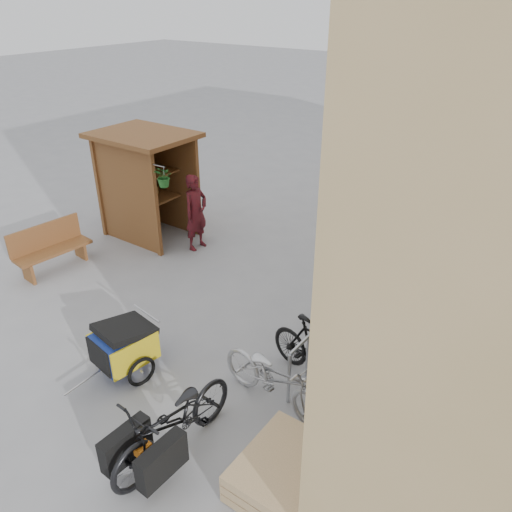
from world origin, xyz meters
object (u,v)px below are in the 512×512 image
Objects in this scene: kiosk at (143,171)px; pallet_stack at (287,474)px; shopping_carts at (475,218)px; bike_6 at (412,258)px; bike_3 at (367,304)px; bike_2 at (355,313)px; bike_5 at (381,273)px; child_trailer at (124,345)px; person_kiosk at (196,212)px; bike_0 at (276,378)px; bike_4 at (387,281)px; cargo_bike at (173,424)px; bike_1 at (317,353)px; bike_7 at (418,249)px; bench at (50,247)px.

kiosk is 7.50m from pallet_stack.
shopping_carts is 2.53m from bike_6.
shopping_carts is at bearing -17.63° from bike_3.
kiosk reaches higher than bike_2.
bike_5 is 0.86× the size of bike_6.
person_kiosk reaches higher than child_trailer.
kiosk is at bearing 121.28° from bike_6.
person_kiosk is (-1.85, 3.71, 0.36)m from child_trailer.
person_kiosk is 0.92× the size of bike_0.
bike_4 is (-0.61, 4.34, 0.23)m from pallet_stack.
bike_5 is at bearing 85.58° from cargo_bike.
person_kiosk is at bearing 5.53° from kiosk.
pallet_stack is 0.66× the size of bike_0.
bike_1 reaches higher than pallet_stack.
child_trailer is 3.70m from bike_2.
bike_7 is at bearing 18.35° from kiosk.
cargo_bike reaches higher than child_trailer.
shopping_carts is 0.79× the size of cargo_bike.
bike_7 is at bearing 7.63° from bike_2.
shopping_carts reaches higher than pallet_stack.
child_trailer is at bearing 150.55° from bike_2.
kiosk is at bearing 97.23° from person_kiosk.
cargo_bike is at bearing 179.23° from bike_2.
pallet_stack is 0.79× the size of bike_2.
bike_2 is (0.15, 2.13, -0.08)m from bike_0.
person_kiosk is at bearing -141.63° from shopping_carts.
bench reaches higher than bike_4.
cargo_bike is (1.67, -0.71, 0.02)m from child_trailer.
bike_1 is (5.66, -2.10, -1.05)m from kiosk.
bench is at bearing -136.63° from shopping_carts.
bike_3 is (0.09, 1.50, 0.05)m from bike_1.
bike_7 is at bearing -25.35° from bike_5.
pallet_stack is at bearing 178.26° from bike_3.
bike_3 is at bearing -0.75° from bike_0.
bike_1 is (6.06, 0.21, 0.00)m from bench.
shopping_carts is at bearing 32.53° from kiosk.
kiosk is 1.59× the size of bench.
kiosk reaches higher than bike_5.
shopping_carts is 8.40m from cargo_bike.
bike_1 is at bearing 165.67° from bike_3.
person_kiosk is at bearing 75.59° from bike_4.
person_kiosk is at bearing 124.18° from bike_6.
kiosk is at bearing 83.30° from bike_5.
bench is 0.94× the size of bike_1.
bike_1 is at bearing 109.31° from pallet_stack.
cargo_bike reaches higher than bike_1.
pallet_stack is 0.79× the size of child_trailer.
child_trailer is at bearing -47.84° from kiosk.
bike_4 is 1.08× the size of bike_5.
bench reaches higher than bike_0.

